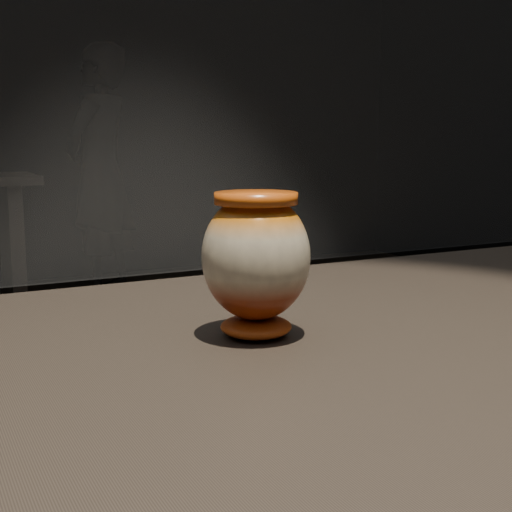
# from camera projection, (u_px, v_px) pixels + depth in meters

# --- Properties ---
(main_vase) EXTENTS (0.13, 0.13, 0.17)m
(main_vase) POSITION_uv_depth(u_px,v_px,m) (256.00, 259.00, 0.81)
(main_vase) COLOR maroon
(main_vase) RESTS_ON display_plinth
(visitor) EXTENTS (0.75, 0.75, 1.75)m
(visitor) POSITION_uv_depth(u_px,v_px,m) (100.00, 172.00, 4.96)
(visitor) COLOR black
(visitor) RESTS_ON ground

